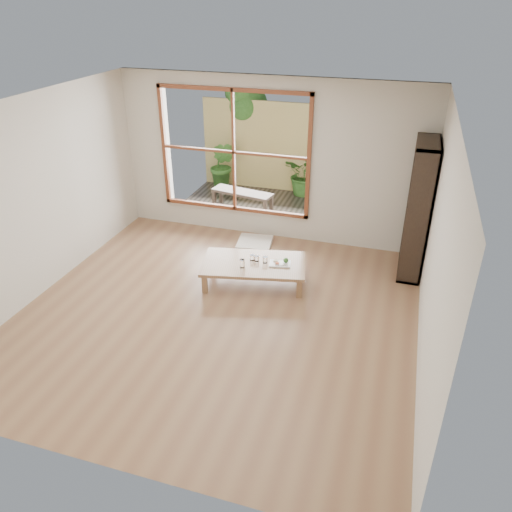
% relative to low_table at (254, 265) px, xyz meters
% --- Properties ---
extents(ground, '(5.00, 5.00, 0.00)m').
position_rel_low_table_xyz_m(ground, '(-0.22, -0.88, -0.28)').
color(ground, '#98714C').
rests_on(ground, ground).
extents(low_table, '(1.58, 1.09, 0.32)m').
position_rel_low_table_xyz_m(low_table, '(0.00, 0.00, 0.00)').
color(low_table, '#976949').
rests_on(low_table, ground).
extents(floor_cushion, '(0.61, 0.61, 0.08)m').
position_rel_low_table_xyz_m(floor_cushion, '(-0.33, 1.11, -0.24)').
color(floor_cushion, white).
rests_on(floor_cushion, ground).
extents(bookshelf, '(0.31, 0.88, 1.95)m').
position_rel_low_table_xyz_m(bookshelf, '(2.11, 1.02, 0.70)').
color(bookshelf, '#2F231A').
rests_on(bookshelf, ground).
extents(glass_tall, '(0.07, 0.07, 0.12)m').
position_rel_low_table_xyz_m(glass_tall, '(-0.11, -0.18, 0.10)').
color(glass_tall, silver).
rests_on(glass_tall, low_table).
extents(glass_mid, '(0.07, 0.07, 0.09)m').
position_rel_low_table_xyz_m(glass_mid, '(0.15, 0.05, 0.09)').
color(glass_mid, silver).
rests_on(glass_mid, low_table).
extents(glass_short, '(0.06, 0.06, 0.08)m').
position_rel_low_table_xyz_m(glass_short, '(0.02, 0.06, 0.08)').
color(glass_short, silver).
rests_on(glass_short, low_table).
extents(glass_small, '(0.07, 0.07, 0.09)m').
position_rel_low_table_xyz_m(glass_small, '(-0.04, 0.07, 0.08)').
color(glass_small, silver).
rests_on(glass_small, low_table).
extents(food_tray, '(0.32, 0.26, 0.09)m').
position_rel_low_table_xyz_m(food_tray, '(0.38, 0.07, 0.06)').
color(food_tray, white).
rests_on(food_tray, low_table).
extents(deck, '(2.80, 2.00, 0.05)m').
position_rel_low_table_xyz_m(deck, '(-0.82, 2.68, -0.28)').
color(deck, '#3B342B').
rests_on(deck, ground).
extents(garden_bench, '(1.21, 0.55, 0.37)m').
position_rel_low_table_xyz_m(garden_bench, '(-0.98, 2.40, 0.06)').
color(garden_bench, '#2F231A').
rests_on(garden_bench, deck).
extents(bamboo_fence, '(2.80, 0.06, 1.80)m').
position_rel_low_table_xyz_m(bamboo_fence, '(-0.82, 3.68, 0.62)').
color(bamboo_fence, tan).
rests_on(bamboo_fence, ground).
extents(shrub_right, '(0.96, 0.90, 0.87)m').
position_rel_low_table_xyz_m(shrub_right, '(-0.02, 3.50, 0.18)').
color(shrub_right, '#366324').
rests_on(shrub_right, deck).
extents(shrub_left, '(0.61, 0.53, 1.00)m').
position_rel_low_table_xyz_m(shrub_left, '(-1.72, 3.37, 0.24)').
color(shrub_left, '#366324').
rests_on(shrub_left, deck).
extents(garden_tree, '(1.04, 0.85, 2.22)m').
position_rel_low_table_xyz_m(garden_tree, '(-1.49, 3.98, 1.35)').
color(garden_tree, '#4C3D2D').
rests_on(garden_tree, ground).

